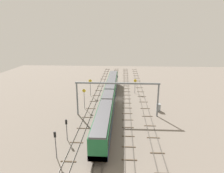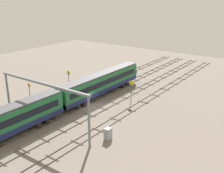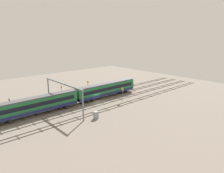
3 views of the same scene
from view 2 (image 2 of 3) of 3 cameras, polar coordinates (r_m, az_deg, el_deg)
ground_plane at (r=54.26m, az=-3.88°, el=-4.03°), size 114.20×114.20×0.00m
track_near_foreground at (r=50.40m, az=2.29°, el=-5.78°), size 98.20×2.40×0.16m
track_second_near at (r=52.89m, az=-1.93°, el=-4.55°), size 98.20×2.40×0.16m
track_with_train at (r=55.65m, az=-5.74°, el=-3.41°), size 98.20×2.40×0.16m
track_second_far at (r=58.65m, az=-9.17°, el=-2.37°), size 98.20×2.40×0.16m
train at (r=50.57m, az=-10.50°, el=-2.82°), size 50.40×3.24×4.80m
overhead_gantry at (r=44.21m, az=-14.15°, el=-1.44°), size 0.40×19.36×8.04m
speed_sign_near_foreground at (r=60.31m, az=-8.96°, el=1.62°), size 0.14×0.99×5.20m
speed_sign_mid_trackside at (r=54.87m, az=4.00°, el=-0.38°), size 0.14×0.94×4.60m
speed_sign_far_trackside at (r=53.75m, az=-16.67°, el=-1.24°), size 0.14×0.86×5.21m
relay_cabinet at (r=42.01m, az=-0.83°, el=-9.78°), size 1.08×0.88×1.87m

